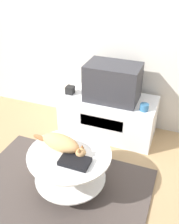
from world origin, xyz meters
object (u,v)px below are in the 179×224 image
cat (61,143)px  tv (113,82)px  dvd_box (75,161)px  speaker (70,90)px

cat → tv: bearing=88.8°
dvd_box → speaker: bearing=116.5°
speaker → cat: (0.33, -0.91, -0.05)m
speaker → dvd_box: 1.16m
speaker → dvd_box: (0.51, -1.03, -0.10)m
speaker → cat: speaker is taller
speaker → dvd_box: speaker is taller
dvd_box → cat: (-0.19, 0.13, 0.05)m
tv → cat: (-0.18, -0.96, -0.21)m
dvd_box → cat: size_ratio=0.45×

